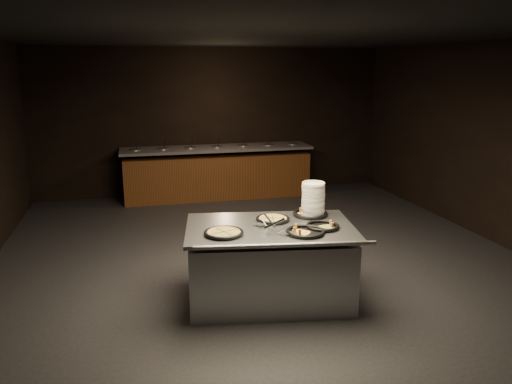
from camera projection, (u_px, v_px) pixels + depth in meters
room at (264, 154)px, 6.25m from camera, size 7.02×8.02×2.92m
salad_bar at (218, 175)px, 9.84m from camera, size 3.70×0.83×1.18m
serving_counter at (270, 265)px, 5.43m from camera, size 1.94×1.42×0.85m
plate_stack at (313, 199)px, 5.67m from camera, size 0.26×0.26×0.38m
pan_veggie_whole at (224, 233)px, 5.06m from camera, size 0.41×0.41×0.04m
pan_cheese_whole at (273, 219)px, 5.52m from camera, size 0.38×0.38×0.04m
pan_cheese_slices_a at (310, 214)px, 5.72m from camera, size 0.40×0.40×0.04m
pan_cheese_slices_b at (305, 232)px, 5.09m from camera, size 0.40×0.40×0.04m
pan_veggie_slices at (323, 226)px, 5.27m from camera, size 0.36×0.36×0.04m
server_left at (267, 222)px, 5.25m from camera, size 0.19×0.28×0.15m
server_right at (279, 226)px, 5.05m from camera, size 0.33×0.23×0.18m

